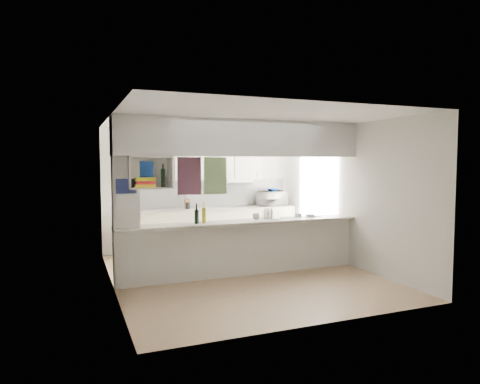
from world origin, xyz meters
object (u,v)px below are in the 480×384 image
dish_rack (270,214)px  wine_bottles (201,215)px  microwave (272,198)px  bowl (273,190)px

dish_rack → wine_bottles: 1.28m
microwave → dish_rack: microwave is taller
dish_rack → wine_bottles: size_ratio=1.23×
bowl → dish_rack: size_ratio=0.58×
microwave → wine_bottles: 3.11m
bowl → wine_bottles: size_ratio=0.72×
dish_rack → bowl: bearing=74.8°
microwave → bowl: (-0.00, -0.03, 0.20)m
microwave → bowl: size_ratio=2.45×
dish_rack → wine_bottles: wine_bottles is taller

